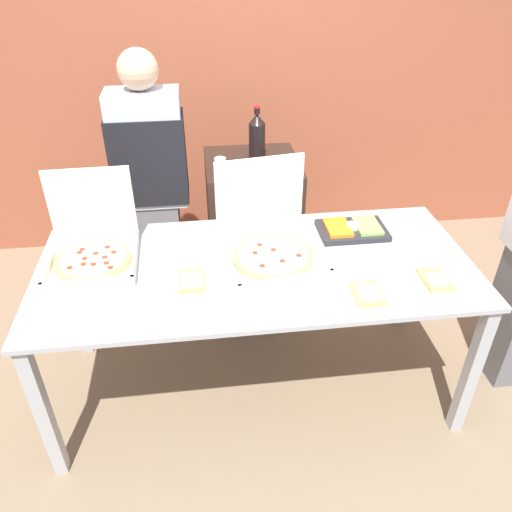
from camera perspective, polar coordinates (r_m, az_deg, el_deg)
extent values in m
plane|color=#847056|center=(2.96, 0.00, -14.39)|extent=(16.00, 16.00, 0.00)
cube|color=#9E5138|center=(3.75, -3.47, 21.35)|extent=(10.00, 0.06, 2.80)
cube|color=#A8AAB2|center=(2.41, 0.00, -1.24)|extent=(2.09, 0.93, 0.02)
cube|color=#A8AAB2|center=(2.49, -23.11, -16.24)|extent=(0.06, 0.06, 0.81)
cube|color=#A8AAB2|center=(2.68, 23.41, -12.03)|extent=(0.06, 0.06, 0.81)
cube|color=#A8AAB2|center=(3.07, -19.87, -4.48)|extent=(0.06, 0.06, 0.81)
cube|color=#A8AAB2|center=(3.23, 16.90, -1.81)|extent=(0.06, 0.06, 0.81)
cube|color=silver|center=(2.51, -18.03, -0.84)|extent=(0.42, 0.42, 0.02)
cube|color=silver|center=(2.34, -18.72, -2.95)|extent=(0.41, 0.02, 0.04)
cube|color=silver|center=(2.54, -22.49, -0.63)|extent=(0.02, 0.41, 0.04)
cube|color=silver|center=(2.47, -13.67, 0.09)|extent=(0.02, 0.41, 0.04)
cube|color=silver|center=(2.59, -18.26, 5.54)|extent=(0.41, 0.02, 0.39)
cylinder|color=tan|center=(2.50, -18.10, -0.49)|extent=(0.36, 0.36, 0.02)
cylinder|color=#F4D67F|center=(2.50, -18.15, -0.28)|extent=(0.31, 0.31, 0.00)
cylinder|color=#B22D23|center=(2.49, -16.91, -0.12)|extent=(0.03, 0.03, 0.00)
cylinder|color=#B22D23|center=(2.51, -15.95, 0.43)|extent=(0.03, 0.03, 0.00)
cylinder|color=#B22D23|center=(2.56, -16.63, 0.99)|extent=(0.03, 0.03, 0.00)
cylinder|color=#B22D23|center=(2.53, -17.86, 0.31)|extent=(0.03, 0.03, 0.00)
cylinder|color=#B22D23|center=(2.58, -19.25, 0.74)|extent=(0.03, 0.03, 0.00)
cylinder|color=#B22D23|center=(2.56, -19.54, 0.39)|extent=(0.03, 0.03, 0.00)
cylinder|color=#B22D23|center=(2.51, -19.00, -0.27)|extent=(0.03, 0.03, 0.00)
cylinder|color=#B22D23|center=(2.46, -20.52, -1.25)|extent=(0.03, 0.03, 0.00)
cylinder|color=#B22D23|center=(2.47, -19.11, -0.88)|extent=(0.03, 0.03, 0.00)
cylinder|color=#B22D23|center=(2.45, -18.09, -0.90)|extent=(0.03, 0.03, 0.00)
cylinder|color=#B22D23|center=(2.41, -16.32, -1.24)|extent=(0.03, 0.03, 0.00)
cylinder|color=#B22D23|center=(2.44, -16.72, -0.77)|extent=(0.03, 0.03, 0.00)
cube|color=silver|center=(2.42, 1.90, -0.45)|extent=(0.51, 0.51, 0.02)
cube|color=silver|center=(2.24, 3.54, -2.81)|extent=(0.44, 0.08, 0.04)
cube|color=silver|center=(2.36, -3.10, -0.64)|extent=(0.08, 0.44, 0.04)
cube|color=silver|center=(2.47, 6.70, 0.88)|extent=(0.08, 0.44, 0.04)
cube|color=silver|center=(2.50, 0.41, 6.66)|extent=(0.44, 0.08, 0.42)
cylinder|color=tan|center=(2.41, 1.91, -0.08)|extent=(0.39, 0.39, 0.02)
cylinder|color=#F4D67F|center=(2.40, 1.91, 0.14)|extent=(0.34, 0.34, 0.00)
cylinder|color=#B22D23|center=(2.40, 4.92, 0.08)|extent=(0.03, 0.03, 0.00)
cylinder|color=#B22D23|center=(2.43, 2.00, 0.73)|extent=(0.03, 0.03, 0.00)
cylinder|color=#B22D23|center=(2.47, 0.44, 1.30)|extent=(0.03, 0.03, 0.00)
cylinder|color=#B22D23|center=(2.41, -0.10, 0.37)|extent=(0.03, 0.03, 0.00)
cylinder|color=#B22D23|center=(2.32, 0.71, -1.13)|extent=(0.03, 0.03, 0.00)
cylinder|color=#B22D23|center=(2.36, 3.02, -0.56)|extent=(0.03, 0.03, 0.00)
cylinder|color=white|center=(2.43, 19.77, -2.79)|extent=(0.21, 0.21, 0.01)
cube|color=tan|center=(2.42, 19.83, -2.54)|extent=(0.12, 0.17, 0.02)
cube|color=#F4D67F|center=(2.40, 20.00, -2.49)|extent=(0.09, 0.12, 0.01)
cylinder|color=white|center=(2.30, -7.33, -3.05)|extent=(0.21, 0.21, 0.01)
cube|color=tan|center=(2.29, -7.36, -2.79)|extent=(0.12, 0.17, 0.02)
cube|color=#F4D67F|center=(2.27, -7.37, -2.73)|extent=(0.09, 0.12, 0.01)
cylinder|color=white|center=(2.26, 12.54, -4.47)|extent=(0.25, 0.25, 0.01)
cube|color=tan|center=(2.25, 12.58, -4.21)|extent=(0.12, 0.17, 0.02)
cube|color=#F4D67F|center=(2.23, 12.71, -4.17)|extent=(0.09, 0.12, 0.01)
cube|color=#28282D|center=(2.69, 10.93, 2.89)|extent=(0.35, 0.24, 0.03)
cube|color=orange|center=(2.66, 9.34, 3.22)|extent=(0.12, 0.19, 0.02)
cube|color=#8CC65B|center=(2.71, 12.60, 3.40)|extent=(0.12, 0.19, 0.02)
cylinder|color=white|center=(2.68, 10.99, 3.38)|extent=(0.07, 0.07, 0.02)
cube|color=black|center=(3.30, -0.42, 2.75)|extent=(0.57, 0.56, 1.00)
cylinder|color=black|center=(3.08, 0.11, 12.97)|extent=(0.10, 0.10, 0.22)
cone|color=black|center=(3.03, 0.11, 15.41)|extent=(0.10, 0.10, 0.06)
cylinder|color=black|center=(3.02, 0.11, 16.26)|extent=(0.03, 0.03, 0.04)
cylinder|color=red|center=(3.01, 0.11, 16.71)|extent=(0.04, 0.04, 0.01)
cylinder|color=silver|center=(2.83, -4.09, 9.94)|extent=(0.07, 0.07, 0.12)
cylinder|color=silver|center=(2.81, -4.14, 11.10)|extent=(0.06, 0.06, 0.00)
cube|color=slate|center=(3.29, -10.75, -0.06)|extent=(0.28, 0.20, 0.81)
cube|color=silver|center=(2.96, -12.26, 11.83)|extent=(0.40, 0.22, 0.66)
cube|color=black|center=(2.97, -12.14, 10.89)|extent=(0.42, 0.24, 0.50)
sphere|color=#D8AD8C|center=(2.83, -13.37, 20.05)|extent=(0.22, 0.22, 0.22)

